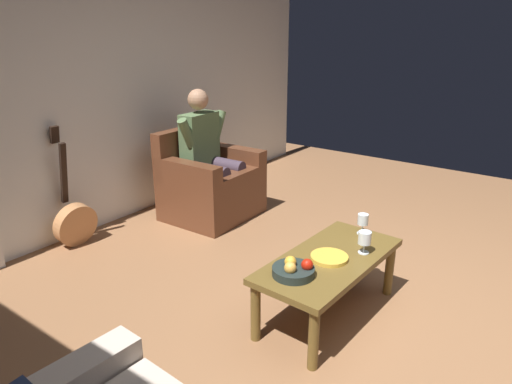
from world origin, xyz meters
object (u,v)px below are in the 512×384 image
Objects in this scene: armchair at (209,185)px; wine_glass_far at (365,239)px; fruit_bowl at (294,270)px; decorative_dish at (329,257)px; person_seated at (209,151)px; coffee_table at (329,266)px; wine_glass_near at (363,221)px; guitar at (75,220)px.

wine_glass_far is at bearing 69.45° from armchair.
fruit_bowl is 0.31m from decorative_dish.
fruit_bowl is at bearing 54.02° from armchair.
fruit_bowl is (1.17, 1.67, -0.21)m from person_seated.
coffee_table is 0.47m from wine_glass_near.
decorative_dish is at bearing 62.46° from armchair.
coffee_table is 4.44× the size of fruit_bowl.
wine_glass_near is at bearing 75.94° from person_seated.
person_seated is 1.20× the size of guitar.
decorative_dish is at bearing 19.53° from coffee_table.
person_seated reaches higher than armchair.
armchair is 3.45× the size of fruit_bowl.
wine_glass_far reaches higher than coffee_table.
armchair is at bearing -102.68° from wine_glass_near.
decorative_dish is at bearing 97.97° from guitar.
guitar is at bearing -89.59° from fruit_bowl.
coffee_table is at bearing 62.96° from armchair.
armchair is at bearing -116.26° from decorative_dish.
guitar is 2.45m from wine_glass_far.
guitar is 4.40× the size of decorative_dish.
person_seated is 1.96m from decorative_dish.
person_seated reaches higher than coffee_table.
coffee_table is 0.34m from fruit_bowl.
armchair reaches higher than coffee_table.
armchair is at bearing 157.60° from guitar.
armchair is 0.35m from person_seated.
coffee_table is at bearing 168.47° from fruit_bowl.
coffee_table is 4.72× the size of decorative_dish.
armchair is 5.83× the size of wine_glass_far.
person_seated is 4.98× the size of fruit_bowl.
wine_glass_near is at bearing 109.19° from guitar.
person_seated is at bearing 90.00° from armchair.
wine_glass_far reaches higher than fruit_bowl.
guitar is (1.18, -0.49, -0.09)m from armchair.
wine_glass_near reaches higher than coffee_table.
wine_glass_far is (0.26, 0.13, -0.00)m from wine_glass_near.
person_seated is 1.80m from wine_glass_near.
coffee_table is 1.07× the size of guitar.
fruit_bowl is at bearing -6.13° from wine_glass_near.
wine_glass_near is at bearing 178.93° from decorative_dish.
fruit_bowl is at bearing 90.41° from guitar.
wine_glass_near is at bearing 76.04° from armchair.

